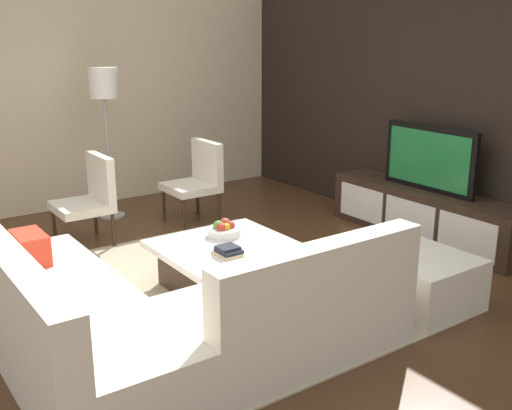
# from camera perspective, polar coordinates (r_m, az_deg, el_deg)

# --- Properties ---
(ground_plane) EXTENTS (14.00, 14.00, 0.00)m
(ground_plane) POSITION_cam_1_polar(r_m,az_deg,el_deg) (4.89, -3.13, -8.44)
(ground_plane) COLOR #4C301C
(feature_wall_back) EXTENTS (6.40, 0.12, 2.80)m
(feature_wall_back) POSITION_cam_1_polar(r_m,az_deg,el_deg) (6.34, 18.07, 9.62)
(feature_wall_back) COLOR black
(feature_wall_back) RESTS_ON ground
(side_wall_left) EXTENTS (0.12, 5.20, 2.80)m
(side_wall_left) POSITION_cam_1_polar(r_m,az_deg,el_deg) (7.46, -15.43, 10.70)
(side_wall_left) COLOR beige
(side_wall_left) RESTS_ON ground
(area_rug) EXTENTS (2.99, 2.43, 0.01)m
(area_rug) POSITION_cam_1_polar(r_m,az_deg,el_deg) (4.97, -3.76, -7.99)
(area_rug) COLOR tan
(area_rug) RESTS_ON ground
(media_console) EXTENTS (2.15, 0.47, 0.50)m
(media_console) POSITION_cam_1_polar(r_m,az_deg,el_deg) (6.33, 15.51, -0.84)
(media_console) COLOR #332319
(media_console) RESTS_ON ground
(television) EXTENTS (1.07, 0.06, 0.64)m
(television) POSITION_cam_1_polar(r_m,az_deg,el_deg) (6.19, 15.91, 4.20)
(television) COLOR black
(television) RESTS_ON media_console
(sectional_couch) EXTENTS (2.36, 2.36, 0.83)m
(sectional_couch) POSITION_cam_1_polar(r_m,az_deg,el_deg) (3.99, -9.92, -10.10)
(sectional_couch) COLOR silver
(sectional_couch) RESTS_ON ground
(coffee_table) EXTENTS (0.98, 1.04, 0.38)m
(coffee_table) POSITION_cam_1_polar(r_m,az_deg,el_deg) (4.94, -2.81, -5.64)
(coffee_table) COLOR #332319
(coffee_table) RESTS_ON ground
(accent_chair_near) EXTENTS (0.54, 0.50, 0.87)m
(accent_chair_near) POSITION_cam_1_polar(r_m,az_deg,el_deg) (6.12, -15.23, 0.96)
(accent_chair_near) COLOR #332319
(accent_chair_near) RESTS_ON ground
(floor_lamp) EXTENTS (0.31, 0.31, 1.65)m
(floor_lamp) POSITION_cam_1_polar(r_m,az_deg,el_deg) (6.79, -14.02, 10.13)
(floor_lamp) COLOR #A5A5AA
(floor_lamp) RESTS_ON ground
(ottoman) EXTENTS (0.70, 0.70, 0.40)m
(ottoman) POSITION_cam_1_polar(r_m,az_deg,el_deg) (4.80, 15.28, -6.94)
(ottoman) COLOR silver
(ottoman) RESTS_ON ground
(fruit_bowl) EXTENTS (0.28, 0.28, 0.14)m
(fruit_bowl) POSITION_cam_1_polar(r_m,az_deg,el_deg) (5.06, -3.00, -2.32)
(fruit_bowl) COLOR silver
(fruit_bowl) RESTS_ON coffee_table
(accent_chair_far) EXTENTS (0.54, 0.51, 0.87)m
(accent_chair_far) POSITION_cam_1_polar(r_m,az_deg,el_deg) (6.67, -5.45, 2.68)
(accent_chair_far) COLOR #332319
(accent_chair_far) RESTS_ON ground
(book_stack) EXTENTS (0.22, 0.17, 0.07)m
(book_stack) POSITION_cam_1_polar(r_m,az_deg,el_deg) (4.63, -2.65, -4.35)
(book_stack) COLOR #CCB78C
(book_stack) RESTS_ON coffee_table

